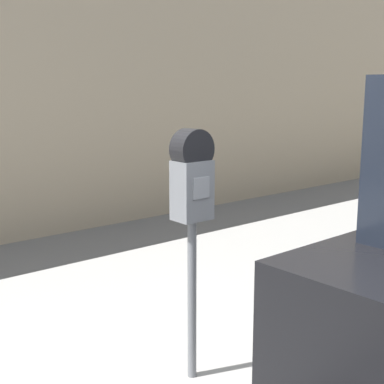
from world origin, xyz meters
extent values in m
cube|color=#9E9B96|center=(0.00, 2.20, 0.06)|extent=(24.00, 2.80, 0.12)
cylinder|color=slate|center=(-0.13, 1.33, 0.59)|extent=(0.05, 0.05, 0.93)
cube|color=slate|center=(-0.13, 1.33, 1.21)|extent=(0.20, 0.15, 0.32)
cube|color=gray|center=(-0.13, 1.25, 1.24)|extent=(0.11, 0.01, 0.11)
cylinder|color=black|center=(-0.13, 1.33, 1.44)|extent=(0.22, 0.12, 0.22)
camera|label=1|loc=(-1.93, -0.85, 1.76)|focal=50.00mm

